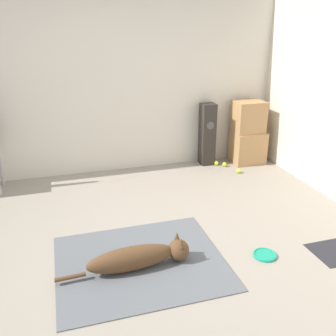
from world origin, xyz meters
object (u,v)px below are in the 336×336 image
dog (140,257)px  tennis_ball_loose_on_carpet (239,171)px  cardboard_box_lower (248,147)px  tennis_ball_by_boxes (225,164)px  cardboard_box_upper (249,117)px  tennis_ball_near_speaker (216,163)px  frisbee (265,255)px  floor_speaker (207,134)px

dog → tennis_ball_loose_on_carpet: bearing=43.7°
cardboard_box_lower → tennis_ball_by_boxes: (-0.40, -0.09, -0.20)m
dog → cardboard_box_upper: 3.03m
tennis_ball_by_boxes → tennis_ball_near_speaker: size_ratio=1.00×
dog → frisbee: size_ratio=5.44×
frisbee → cardboard_box_lower: 2.46m
dog → tennis_ball_near_speaker: dog is taller
cardboard_box_lower → cardboard_box_upper: bearing=140.0°
tennis_ball_near_speaker → tennis_ball_loose_on_carpet: size_ratio=1.00×
cardboard_box_upper → dog: bearing=-134.9°
dog → cardboard_box_upper: (2.10, 2.11, 0.58)m
tennis_ball_near_speaker → cardboard_box_upper: bearing=1.8°
frisbee → cardboard_box_upper: cardboard_box_upper is taller
cardboard_box_lower → floor_speaker: floor_speaker is taller
frisbee → cardboard_box_upper: bearing=66.6°
tennis_ball_near_speaker → tennis_ball_loose_on_carpet: same height
tennis_ball_near_speaker → tennis_ball_loose_on_carpet: (0.18, -0.37, 0.00)m
cardboard_box_lower → floor_speaker: 0.66m
tennis_ball_near_speaker → tennis_ball_by_boxes: bearing=-42.9°
tennis_ball_by_boxes → tennis_ball_loose_on_carpet: (0.09, -0.29, 0.00)m
cardboard_box_lower → tennis_ball_near_speaker: size_ratio=7.09×
dog → frisbee: 1.14m
tennis_ball_by_boxes → tennis_ball_near_speaker: (-0.09, 0.08, 0.00)m
dog → cardboard_box_upper: bearing=45.1°
dog → cardboard_box_upper: size_ratio=2.56×
cardboard_box_upper → tennis_ball_by_boxes: bearing=-165.4°
cardboard_box_upper → tennis_ball_by_boxes: (-0.38, -0.10, -0.66)m
cardboard_box_upper → floor_speaker: bearing=170.4°
tennis_ball_by_boxes → cardboard_box_lower: bearing=12.1°
frisbee → tennis_ball_by_boxes: bearing=74.6°
cardboard_box_lower → cardboard_box_upper: cardboard_box_upper is taller
dog → cardboard_box_lower: (2.12, 2.10, 0.12)m
dog → frisbee: dog is taller
cardboard_box_lower → tennis_ball_by_boxes: size_ratio=7.09×
tennis_ball_near_speaker → floor_speaker: bearing=135.3°
frisbee → tennis_ball_by_boxes: 2.24m
cardboard_box_lower → cardboard_box_upper: size_ratio=1.03×
frisbee → cardboard_box_lower: (0.99, 2.24, 0.22)m
frisbee → floor_speaker: bearing=80.7°
dog → tennis_ball_by_boxes: 2.65m
floor_speaker → tennis_ball_near_speaker: floor_speaker is taller
dog → tennis_ball_loose_on_carpet: 2.50m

